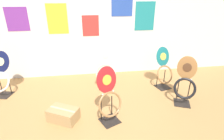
% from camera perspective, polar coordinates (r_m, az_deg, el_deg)
% --- Properties ---
extents(wall_back, '(8.00, 0.07, 2.60)m').
position_cam_1_polar(wall_back, '(4.20, -7.79, 15.35)').
color(wall_back, silver).
rests_on(wall_back, ground_plane).
extents(toilet_seat_display_woodgrain, '(0.46, 0.44, 0.88)m').
position_cam_1_polar(toilet_seat_display_woodgrain, '(3.41, 22.78, -4.13)').
color(toilet_seat_display_woodgrain, black).
rests_on(toilet_seat_display_woodgrain, ground_plane).
extents(toilet_seat_display_white_plain, '(0.45, 0.33, 0.91)m').
position_cam_1_polar(toilet_seat_display_white_plain, '(3.68, -2.08, -0.21)').
color(toilet_seat_display_white_plain, black).
rests_on(toilet_seat_display_white_plain, ground_plane).
extents(toilet_seat_display_navy_moon, '(0.45, 0.45, 0.88)m').
position_cam_1_polar(toilet_seat_display_navy_moon, '(4.05, -32.58, -1.63)').
color(toilet_seat_display_navy_moon, black).
rests_on(toilet_seat_display_navy_moon, ground_plane).
extents(toilet_seat_display_crimson_swirl, '(0.44, 0.37, 0.92)m').
position_cam_1_polar(toilet_seat_display_crimson_swirl, '(2.70, -0.99, -9.17)').
color(toilet_seat_display_crimson_swirl, black).
rests_on(toilet_seat_display_crimson_swirl, ground_plane).
extents(toilet_seat_display_teal_sax, '(0.44, 0.39, 0.88)m').
position_cam_1_polar(toilet_seat_display_teal_sax, '(3.87, 16.59, 0.04)').
color(toilet_seat_display_teal_sax, black).
rests_on(toilet_seat_display_teal_sax, ground_plane).
extents(storage_box, '(0.54, 0.47, 0.21)m').
position_cam_1_polar(storage_box, '(3.00, -15.62, -13.83)').
color(storage_box, tan).
rests_on(storage_box, ground_plane).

